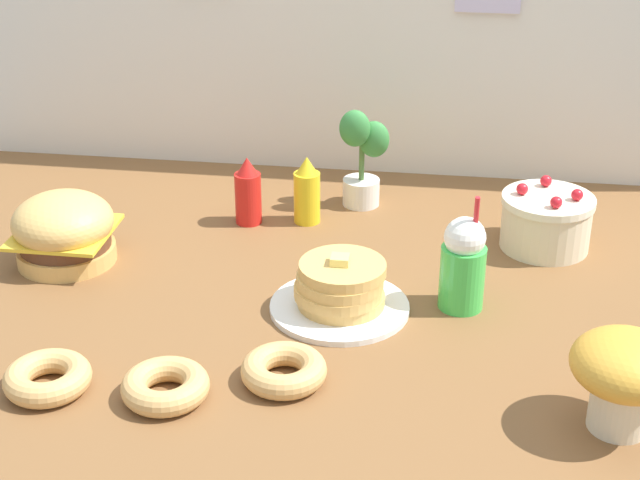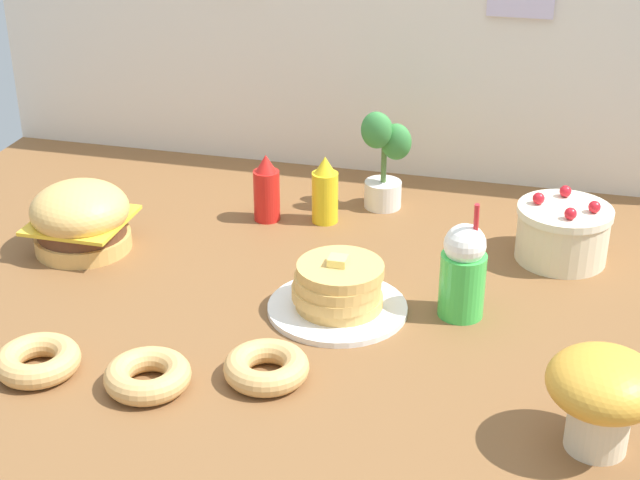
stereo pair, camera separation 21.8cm
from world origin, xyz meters
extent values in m
cube|color=brown|center=(0.00, 0.00, -0.01)|extent=(2.37, 1.77, 0.02)
cube|color=silver|center=(0.00, 0.88, 0.47)|extent=(2.37, 0.03, 0.95)
cylinder|color=#DBA859|center=(-0.61, 0.16, 0.02)|extent=(0.24, 0.24, 0.04)
cylinder|color=#59331E|center=(-0.61, 0.16, 0.06)|extent=(0.23, 0.23, 0.03)
cube|color=yellow|center=(-0.61, 0.16, 0.08)|extent=(0.23, 0.23, 0.01)
ellipsoid|color=#E5B260|center=(-0.61, 0.16, 0.11)|extent=(0.25, 0.25, 0.14)
cylinder|color=white|center=(0.10, 0.02, 0.01)|extent=(0.32, 0.32, 0.01)
cylinder|color=#E0AD5B|center=(0.10, 0.02, 0.03)|extent=(0.20, 0.20, 0.03)
cylinder|color=#E0AD5B|center=(0.10, 0.01, 0.05)|extent=(0.20, 0.20, 0.03)
cylinder|color=#E0AD5B|center=(0.10, 0.02, 0.08)|extent=(0.20, 0.20, 0.03)
cylinder|color=#E0AD5B|center=(0.11, 0.02, 0.11)|extent=(0.20, 0.20, 0.03)
cube|color=#F7E072|center=(0.10, 0.02, 0.13)|extent=(0.04, 0.04, 0.02)
cylinder|color=beige|center=(0.58, 0.41, 0.06)|extent=(0.23, 0.23, 0.12)
cylinder|color=#F4EACC|center=(0.58, 0.41, 0.13)|extent=(0.23, 0.23, 0.02)
sphere|color=red|center=(0.65, 0.40, 0.16)|extent=(0.03, 0.03, 0.03)
sphere|color=red|center=(0.58, 0.48, 0.16)|extent=(0.03, 0.03, 0.03)
sphere|color=red|center=(0.51, 0.42, 0.16)|extent=(0.03, 0.03, 0.03)
sphere|color=red|center=(0.59, 0.35, 0.16)|extent=(0.03, 0.03, 0.03)
cylinder|color=red|center=(-0.20, 0.45, 0.07)|extent=(0.07, 0.07, 0.14)
cone|color=red|center=(-0.20, 0.45, 0.16)|extent=(0.06, 0.06, 0.05)
cylinder|color=yellow|center=(-0.05, 0.48, 0.07)|extent=(0.07, 0.07, 0.14)
cone|color=yellow|center=(-0.05, 0.48, 0.16)|extent=(0.06, 0.06, 0.05)
cylinder|color=green|center=(0.37, 0.08, 0.08)|extent=(0.10, 0.10, 0.15)
sphere|color=white|center=(0.37, 0.08, 0.18)|extent=(0.09, 0.09, 0.09)
cylinder|color=red|center=(0.39, 0.08, 0.21)|extent=(0.01, 0.04, 0.15)
torus|color=tan|center=(-0.44, -0.37, 0.03)|extent=(0.17, 0.17, 0.05)
torus|color=#F2E5C6|center=(-0.44, -0.37, 0.03)|extent=(0.17, 0.17, 0.04)
torus|color=tan|center=(-0.20, -0.37, 0.03)|extent=(0.17, 0.17, 0.05)
torus|color=pink|center=(-0.20, -0.37, 0.03)|extent=(0.17, 0.17, 0.04)
torus|color=tan|center=(0.02, -0.28, 0.03)|extent=(0.17, 0.17, 0.05)
torus|color=brown|center=(0.02, -0.28, 0.03)|extent=(0.17, 0.17, 0.04)
cylinder|color=white|center=(0.09, 0.61, 0.04)|extent=(0.10, 0.10, 0.08)
cylinder|color=#4C7238|center=(0.09, 0.61, 0.14)|extent=(0.02, 0.02, 0.13)
ellipsoid|color=#38843D|center=(0.12, 0.61, 0.20)|extent=(0.08, 0.06, 0.10)
ellipsoid|color=#38843D|center=(0.06, 0.64, 0.22)|extent=(0.08, 0.06, 0.10)
ellipsoid|color=#38843D|center=(0.07, 0.59, 0.24)|extent=(0.08, 0.06, 0.10)
cylinder|color=beige|center=(0.67, -0.34, 0.05)|extent=(0.11, 0.11, 0.09)
ellipsoid|color=gold|center=(0.67, -0.34, 0.14)|extent=(0.21, 0.21, 0.11)
camera|label=1|loc=(0.33, -1.88, 1.13)|focal=54.47mm
camera|label=2|loc=(0.54, -1.84, 1.13)|focal=54.47mm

